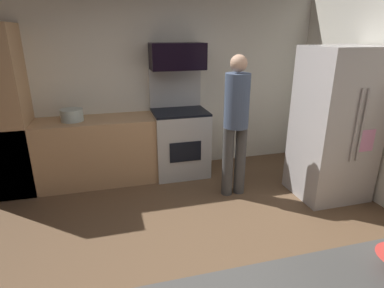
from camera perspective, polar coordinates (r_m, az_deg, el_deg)
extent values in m
cube|color=brown|center=(3.07, 0.08, -21.01)|extent=(5.20, 4.80, 0.02)
cube|color=silver|center=(4.68, -7.54, 10.98)|extent=(5.20, 0.12, 2.60)
cube|color=tan|center=(4.51, -17.80, -1.32)|extent=(2.40, 0.60, 0.90)
cube|color=tan|center=(4.52, -31.35, 4.74)|extent=(0.60, 0.60, 2.10)
cube|color=#BCBDBB|center=(4.58, -2.17, 0.10)|extent=(0.76, 0.64, 0.92)
cube|color=black|center=(4.44, -2.24, 5.87)|extent=(0.76, 0.64, 0.03)
cube|color=#BCBDBB|center=(4.66, -3.10, 10.21)|extent=(0.76, 0.06, 0.56)
cube|color=black|center=(4.29, -1.18, -1.44)|extent=(0.44, 0.01, 0.28)
cube|color=black|center=(4.42, -2.68, 15.65)|extent=(0.74, 0.38, 0.35)
cube|color=#BBB6B5|center=(4.20, 24.56, 3.15)|extent=(0.83, 0.73, 1.85)
cylinder|color=#BBB6B5|center=(3.88, 27.73, 2.82)|extent=(0.02, 0.02, 0.83)
cylinder|color=#BBB6B5|center=(3.94, 28.60, 2.89)|extent=(0.02, 0.02, 0.83)
cube|color=pink|center=(4.07, 29.20, 0.52)|extent=(0.20, 0.01, 0.26)
cylinder|color=#454545|center=(3.99, 6.51, -3.24)|extent=(0.14, 0.14, 0.90)
cylinder|color=#454545|center=(4.05, 8.75, -2.98)|extent=(0.14, 0.14, 0.90)
cylinder|color=#45546F|center=(3.79, 8.17, 7.76)|extent=(0.30, 0.30, 0.65)
sphere|color=tan|center=(3.72, 8.50, 14.31)|extent=(0.20, 0.20, 0.20)
cylinder|color=#B0C2BD|center=(4.38, -21.01, 4.94)|extent=(0.29, 0.29, 0.16)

